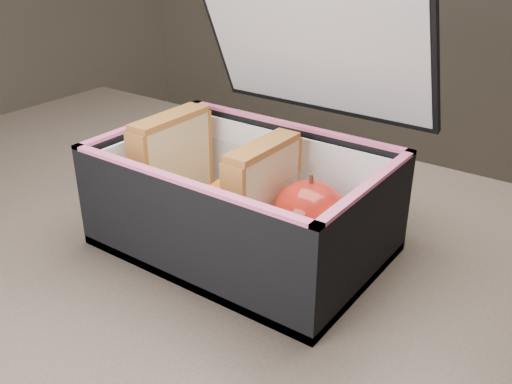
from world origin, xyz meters
TOP-DOWN VIEW (x-y plane):
  - kitchen_table at (0.00, 0.00)m, footprint 1.20×0.80m
  - lunch_bag at (0.03, 0.06)m, footprint 0.29×0.27m
  - plastic_tub at (-0.01, 0.06)m, footprint 0.17×0.12m
  - sandwich_left at (-0.07, 0.06)m, footprint 0.03×0.10m
  - sandwich_right at (0.05, 0.06)m, footprint 0.03×0.10m
  - carrot_sticks at (-0.01, 0.06)m, footprint 0.06×0.16m
  - paper_napkin at (0.11, 0.07)m, footprint 0.09×0.10m
  - red_apple at (0.11, 0.07)m, footprint 0.09×0.09m

SIDE VIEW (x-z plane):
  - kitchen_table at x=0.00m, z-range 0.28..1.03m
  - paper_napkin at x=0.11m, z-range 0.76..0.77m
  - carrot_sticks at x=-0.01m, z-range 0.77..0.80m
  - plastic_tub at x=-0.01m, z-range 0.76..0.84m
  - red_apple at x=0.11m, z-range 0.77..0.85m
  - lunch_bag at x=0.03m, z-range 0.67..0.96m
  - sandwich_right at x=0.05m, z-range 0.77..0.87m
  - sandwich_left at x=-0.07m, z-range 0.77..0.88m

